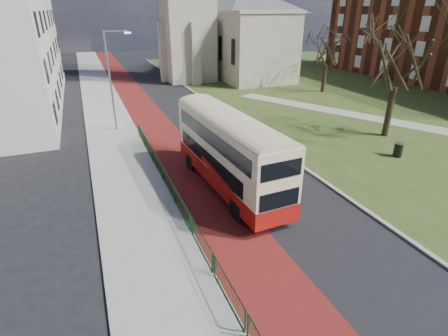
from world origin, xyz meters
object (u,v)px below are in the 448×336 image
streetlamp (112,76)px  winter_tree_far (328,42)px  litter_bin (398,150)px  bus (229,149)px  winter_tree_near (403,45)px

streetlamp → winter_tree_far: size_ratio=0.93×
streetlamp → winter_tree_far: 26.38m
litter_bin → bus: bearing=179.6°
streetlamp → winter_tree_far: (25.64, 6.06, 1.41)m
winter_tree_far → litter_bin: 21.77m
winter_tree_near → litter_bin: (-2.60, -3.82, -6.60)m
streetlamp → litter_bin: 22.65m
streetlamp → litter_bin: size_ratio=7.74×
streetlamp → bus: bearing=-70.3°
streetlamp → winter_tree_near: winter_tree_near is taller
streetlamp → bus: 14.39m
winter_tree_near → winter_tree_far: bearing=71.4°
winter_tree_far → streetlamp: bearing=-166.7°
streetlamp → winter_tree_far: bearing=13.3°
bus → winter_tree_near: (15.53, 3.73, 4.68)m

